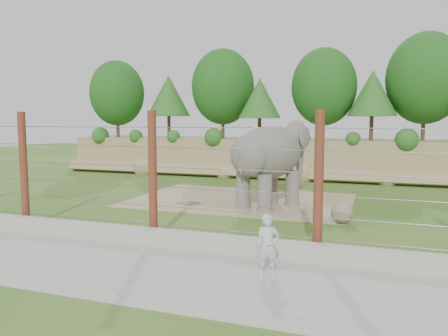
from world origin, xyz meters
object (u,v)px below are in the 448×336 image
(stone_ball, at_px, (342,213))
(barrier_fence, at_px, (153,176))
(zookeeper, at_px, (268,246))
(elephant, at_px, (268,165))

(stone_ball, xyz_separation_m, barrier_fence, (-5.32, -4.20, 1.59))
(barrier_fence, distance_m, zookeeper, 4.76)
(barrier_fence, xyz_separation_m, zookeeper, (4.12, -2.03, -1.23))
(stone_ball, relative_size, zookeeper, 0.52)
(stone_ball, distance_m, barrier_fence, 6.96)
(stone_ball, bearing_deg, zookeeper, -100.87)
(stone_ball, bearing_deg, elephant, 145.65)
(elephant, xyz_separation_m, barrier_fence, (-2.04, -6.44, 0.19))
(stone_ball, distance_m, zookeeper, 6.35)
(elephant, distance_m, stone_ball, 4.21)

